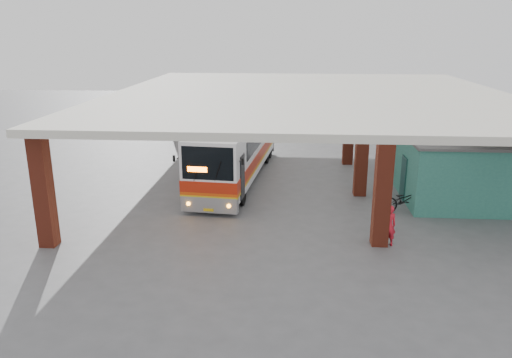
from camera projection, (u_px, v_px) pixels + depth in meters
The scene contains 8 objects.
ground at pixel (299, 214), 22.15m from camera, with size 90.00×90.00×0.00m, color #515154.
brick_columns at pixel (327, 143), 26.20m from camera, with size 20.10×21.60×4.35m.
canopy_roof at pixel (309, 94), 27.02m from camera, with size 21.00×23.00×0.30m, color beige.
shop_building at pixel (449, 161), 24.99m from camera, with size 5.20×8.20×3.11m.
coach_bus at pixel (236, 147), 26.96m from camera, with size 3.66×12.32×3.54m.
motorcycle at pixel (404, 200), 22.33m from camera, with size 0.74×2.12×1.12m, color black.
pedestrian at pixel (388, 226), 18.73m from camera, with size 0.59×0.39×1.62m, color red.
red_chair at pixel (390, 170), 27.67m from camera, with size 0.51×0.51×0.85m.
Camera 1 is at (-0.38, -20.84, 7.88)m, focal length 35.00 mm.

